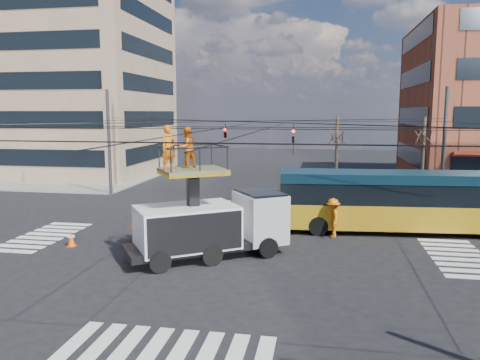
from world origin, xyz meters
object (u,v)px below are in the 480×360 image
utility_truck (211,213)px  flagger (333,218)px  worker_ground (138,226)px  city_bus (405,200)px  traffic_cone (71,239)px

utility_truck → flagger: 6.85m
worker_ground → city_bus: bearing=-52.0°
flagger → city_bus: bearing=104.4°
city_bus → worker_ground: 13.88m
utility_truck → traffic_cone: size_ratio=9.50×
traffic_cone → worker_ground: size_ratio=0.41×
flagger → utility_truck: bearing=-62.5°
city_bus → traffic_cone: size_ratio=17.92×
traffic_cone → flagger: 12.84m
worker_ground → flagger: size_ratio=0.92×
worker_ground → flagger: flagger is taller
utility_truck → traffic_cone: utility_truck is taller
worker_ground → flagger: (9.25, 2.93, 0.08)m
city_bus → traffic_cone: 17.03m
traffic_cone → worker_ground: (3.00, 0.87, 0.55)m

